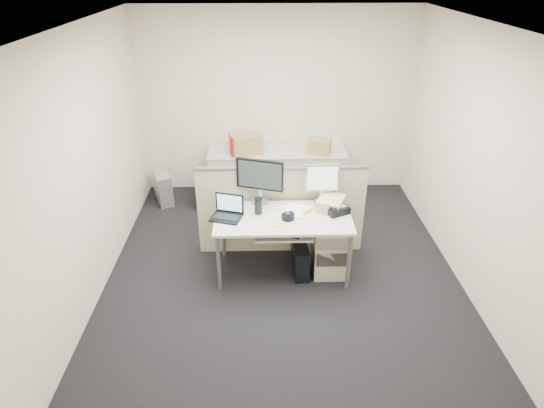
{
  "coord_description": "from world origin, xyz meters",
  "views": [
    {
      "loc": [
        -0.23,
        -4.31,
        3.23
      ],
      "look_at": [
        -0.12,
        0.15,
        0.81
      ],
      "focal_mm": 30.0,
      "sensor_mm": 36.0,
      "label": 1
    }
  ],
  "objects_px": {
    "laptop": "(226,209)",
    "desk_phone": "(337,209)",
    "desk": "(283,222)",
    "monitor_main": "(260,182)"
  },
  "relations": [
    {
      "from": "laptop",
      "to": "desk_phone",
      "type": "distance_m",
      "value": 1.23
    },
    {
      "from": "monitor_main",
      "to": "desk_phone",
      "type": "relative_size",
      "value": 2.24
    },
    {
      "from": "desk",
      "to": "desk_phone",
      "type": "distance_m",
      "value": 0.61
    },
    {
      "from": "laptop",
      "to": "monitor_main",
      "type": "bearing_deg",
      "value": 59.47
    },
    {
      "from": "desk",
      "to": "desk_phone",
      "type": "height_order",
      "value": "desk_phone"
    },
    {
      "from": "desk",
      "to": "laptop",
      "type": "relative_size",
      "value": 4.63
    },
    {
      "from": "desk_phone",
      "to": "monitor_main",
      "type": "bearing_deg",
      "value": 139.23
    },
    {
      "from": "monitor_main",
      "to": "laptop",
      "type": "height_order",
      "value": "monitor_main"
    },
    {
      "from": "desk",
      "to": "monitor_main",
      "type": "xyz_separation_m",
      "value": [
        -0.25,
        0.32,
        0.34
      ]
    },
    {
      "from": "monitor_main",
      "to": "laptop",
      "type": "distance_m",
      "value": 0.52
    }
  ]
}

